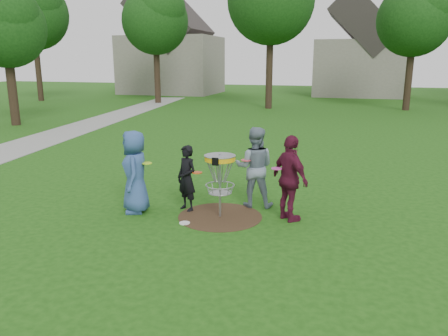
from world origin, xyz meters
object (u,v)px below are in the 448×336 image
(player_blue, at_px, (135,172))
(player_maroon, at_px, (290,179))
(player_black, at_px, (187,178))
(player_grey, at_px, (255,167))
(disc_golf_basket, at_px, (220,170))

(player_blue, height_order, player_maroon, player_blue)
(player_black, bearing_deg, player_blue, -127.93)
(player_black, bearing_deg, player_grey, 57.32)
(player_blue, distance_m, player_black, 1.13)
(player_maroon, relative_size, disc_golf_basket, 1.30)
(player_grey, relative_size, player_maroon, 1.01)
(player_black, height_order, player_grey, player_grey)
(player_grey, height_order, player_maroon, player_grey)
(disc_golf_basket, bearing_deg, player_grey, 59.56)
(player_blue, height_order, player_black, player_blue)
(player_black, height_order, disc_golf_basket, player_black)
(player_blue, relative_size, player_grey, 0.99)
(player_grey, bearing_deg, player_maroon, 135.06)
(player_blue, distance_m, disc_golf_basket, 1.88)
(player_blue, xyz_separation_m, player_grey, (2.40, 1.11, 0.01))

